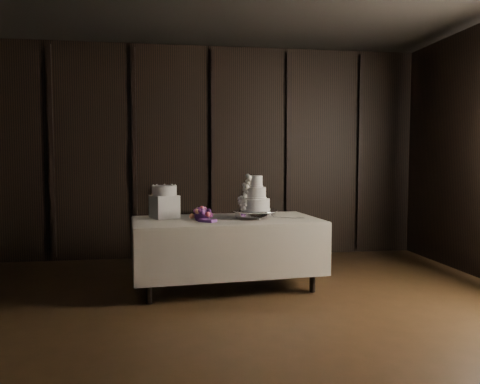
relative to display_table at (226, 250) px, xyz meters
The scene contains 8 objects.
room 2.11m from the display_table, 89.67° to the right, with size 6.08×7.08×3.08m.
display_table is the anchor object (origin of this frame).
cake_stand 0.50m from the display_table, ahead, with size 0.48×0.48×0.09m, color silver.
wedding_cake 0.65m from the display_table, ahead, with size 0.36×0.31×0.38m.
bouquet 0.50m from the display_table, 158.02° to the right, with size 0.28×0.38×0.18m, color #DF4F5B, non-canonical shape.
box_pedestal 0.83m from the display_table, 166.02° to the left, with size 0.26×0.26×0.25m, color white.
small_cake 0.94m from the display_table, 166.02° to the left, with size 0.27×0.27×0.11m, color white.
cake_knife 0.72m from the display_table, ahead, with size 0.37×0.02×0.01m, color silver.
Camera 1 is at (-0.60, -3.19, 1.40)m, focal length 35.00 mm.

